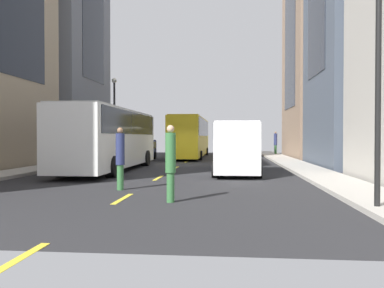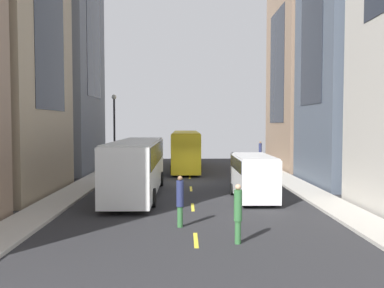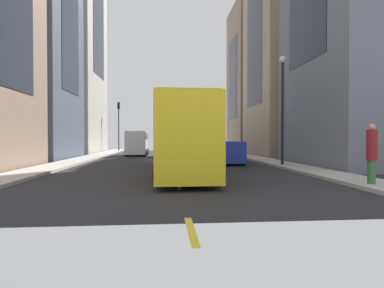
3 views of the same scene
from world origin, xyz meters
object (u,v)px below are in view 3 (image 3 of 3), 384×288
streetcar_yellow (180,133)px  pedestrian_walking_far (372,152)px  city_bus_white (203,137)px  pedestrian_waiting_curb (174,143)px  car_blue_0 (227,151)px  traffic_light_near_corner (119,117)px  pedestrian_crossing_near (158,143)px  delivery_van_white (137,141)px

streetcar_yellow → pedestrian_walking_far: (-6.82, 6.59, -0.80)m
city_bus_white → pedestrian_waiting_curb: 8.29m
car_blue_0 → pedestrian_walking_far: size_ratio=1.98×
pedestrian_walking_far → traffic_light_near_corner: traffic_light_near_corner is taller
car_blue_0 → pedestrian_walking_far: 11.74m
traffic_light_near_corner → car_blue_0: bearing=116.8°
car_blue_0 → pedestrian_waiting_curb: (3.31, -17.88, 0.23)m
traffic_light_near_corner → pedestrian_waiting_curb: bearing=155.4°
pedestrian_crossing_near → pedestrian_waiting_curb: bearing=1.2°
city_bus_white → traffic_light_near_corner: size_ratio=1.79×
streetcar_yellow → delivery_van_white: streetcar_yellow is taller
car_blue_0 → pedestrian_crossing_near: bearing=-75.0°
streetcar_yellow → car_blue_0: bearing=-127.5°
pedestrian_waiting_curb → pedestrian_walking_far: pedestrian_walking_far is taller
pedestrian_crossing_near → city_bus_white: bearing=-14.9°
delivery_van_white → pedestrian_crossing_near: size_ratio=2.37×
city_bus_white → streetcar_yellow: size_ratio=0.83×
pedestrian_crossing_near → pedestrian_walking_far: (-8.66, 31.59, 0.14)m
city_bus_white → pedestrian_waiting_curb: (2.73, -7.78, -0.83)m
delivery_van_white → pedestrian_waiting_curb: size_ratio=2.38×
car_blue_0 → pedestrian_crossing_near: (5.45, -20.30, 0.24)m
streetcar_yellow → delivery_van_white: 16.97m
pedestrian_crossing_near → traffic_light_near_corner: (5.32, -1.00, 3.49)m
delivery_van_white → pedestrian_walking_far: 25.45m
pedestrian_crossing_near → pedestrian_walking_far: bearing=-25.1°
city_bus_white → traffic_light_near_corner: traffic_light_near_corner is taller
streetcar_yellow → delivery_van_white: size_ratio=2.71×
streetcar_yellow → car_blue_0: streetcar_yellow is taller
city_bus_white → streetcar_yellow: 15.11m
pedestrian_walking_far → car_blue_0: bearing=-127.4°
pedestrian_waiting_curb → traffic_light_near_corner: bearing=1.1°
city_bus_white → pedestrian_walking_far: size_ratio=5.29×
delivery_van_white → traffic_light_near_corner: size_ratio=0.79×
pedestrian_crossing_near → pedestrian_waiting_curb: pedestrian_crossing_near is taller
delivery_van_white → city_bus_white: bearing=166.0°
streetcar_yellow → pedestrian_waiting_curb: streetcar_yellow is taller
pedestrian_crossing_near → traffic_light_near_corner: 6.44m
city_bus_white → pedestrian_waiting_curb: bearing=-70.7°
delivery_van_white → pedestrian_crossing_near: (-2.01, -8.48, -0.32)m
traffic_light_near_corner → city_bus_white: bearing=132.3°
delivery_van_white → traffic_light_near_corner: traffic_light_near_corner is taller
city_bus_white → delivery_van_white: bearing=-14.0°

